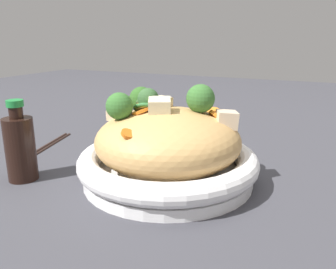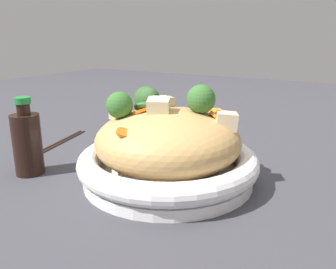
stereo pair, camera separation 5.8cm
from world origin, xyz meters
name	(u,v)px [view 1 (the left image)]	position (x,y,z in m)	size (l,w,h in m)	color
ground_plane	(168,180)	(0.00, 0.00, 0.00)	(3.00, 3.00, 0.00)	#3B3B41
serving_bowl	(168,165)	(0.00, 0.00, 0.03)	(0.31, 0.31, 0.06)	white
noodle_heap	(168,141)	(0.00, 0.00, 0.07)	(0.25, 0.25, 0.11)	tan
broccoli_florets	(155,101)	(0.03, -0.01, 0.14)	(0.18, 0.15, 0.07)	#A1C070
carrot_coins	(171,112)	(0.01, -0.02, 0.12)	(0.16, 0.19, 0.03)	orange
zucchini_slices	(146,108)	(0.05, -0.01, 0.12)	(0.07, 0.09, 0.04)	#C2DA97
chicken_chunks	(173,111)	(-0.01, 0.00, 0.12)	(0.22, 0.09, 0.05)	beige
soy_sauce_bottle	(20,147)	(0.23, 0.10, 0.06)	(0.05, 0.05, 0.14)	black
chopsticks_pair	(44,147)	(0.33, -0.04, 0.00)	(0.07, 0.22, 0.01)	black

